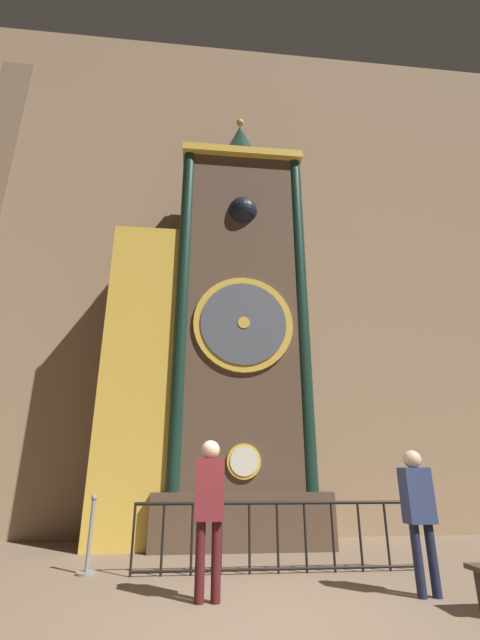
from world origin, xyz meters
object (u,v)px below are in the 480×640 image
clock_tower (219,333)px  stanchion_post (89,548)px  visitor_far (418,505)px  visitor_near (209,500)px

clock_tower → stanchion_post: clock_tower is taller
stanchion_post → clock_tower: bearing=49.5°
visitor_far → stanchion_post: bearing=154.6°
clock_tower → stanchion_post: bearing=-130.5°
visitor_far → clock_tower: bearing=116.4°
clock_tower → visitor_near: bearing=-93.9°
clock_tower → stanchion_post: size_ratio=10.24×
visitor_near → visitor_far: size_ratio=1.07×
clock_tower → visitor_far: size_ratio=6.65×
clock_tower → visitor_near: size_ratio=6.24×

